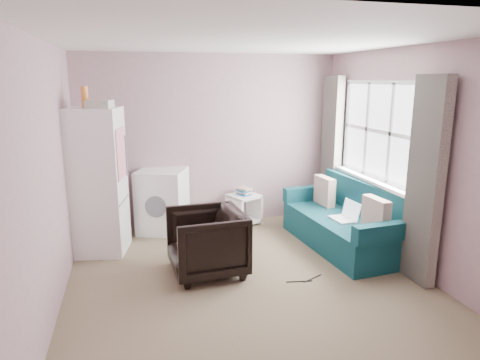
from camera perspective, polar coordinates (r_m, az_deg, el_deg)
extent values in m
cube|color=#7F6D53|center=(4.74, 1.27, -13.66)|extent=(3.80, 4.20, 0.02)
cube|color=silver|center=(4.24, 1.45, 18.32)|extent=(3.80, 4.20, 0.02)
cube|color=#AD888F|center=(6.34, -3.88, 5.21)|extent=(3.80, 0.02, 2.50)
cube|color=#AD888F|center=(2.44, 15.18, -8.55)|extent=(3.80, 0.02, 2.50)
cube|color=#AD888F|center=(4.23, -24.42, -0.04)|extent=(0.02, 4.20, 2.50)
cube|color=#AD888F|center=(5.17, 22.20, 2.41)|extent=(0.02, 4.20, 2.50)
cube|color=white|center=(5.69, 18.07, 6.20)|extent=(0.01, 1.60, 1.20)
imported|color=black|center=(4.81, -4.49, -7.85)|extent=(0.79, 0.83, 0.81)
cube|color=white|center=(5.56, -18.48, -0.23)|extent=(0.73, 0.73, 1.81)
cube|color=slate|center=(5.54, -15.15, -2.53)|extent=(0.12, 0.57, 0.02)
cube|color=slate|center=(5.64, -14.96, 3.16)|extent=(0.03, 0.03, 0.52)
cube|color=white|center=(5.38, -15.56, 3.43)|extent=(0.09, 0.43, 0.62)
cylinder|color=orange|center=(5.49, -19.98, 10.38)|extent=(0.10, 0.10, 0.25)
cube|color=beige|center=(5.29, -18.21, 9.59)|extent=(0.32, 0.36, 0.09)
cube|color=white|center=(6.20, -10.27, -2.71)|extent=(0.82, 0.82, 0.90)
cube|color=slate|center=(6.08, -10.49, 1.03)|extent=(0.76, 0.75, 0.05)
cylinder|color=slate|center=(5.91, -11.18, -3.51)|extent=(0.28, 0.13, 0.30)
cube|color=white|center=(6.40, 0.52, -2.15)|extent=(0.54, 0.54, 0.04)
cube|color=white|center=(6.51, 0.51, -5.37)|extent=(0.54, 0.54, 0.04)
cube|color=white|center=(6.35, -0.80, -4.22)|extent=(0.20, 0.39, 0.46)
cube|color=white|center=(6.57, 1.79, -3.61)|extent=(0.20, 0.39, 0.46)
cube|color=#215C8B|center=(6.39, 0.52, -1.88)|extent=(0.21, 0.24, 0.03)
cube|color=#D0AE8B|center=(6.39, 0.60, -1.63)|extent=(0.22, 0.24, 0.03)
cube|color=#215C8B|center=(6.38, 0.43, -1.41)|extent=(0.20, 0.24, 0.03)
cube|color=#D0AE8B|center=(6.37, 0.61, -1.17)|extent=(0.22, 0.24, 0.03)
cube|color=#134D57|center=(5.77, 13.51, -6.70)|extent=(1.00, 1.87, 0.40)
cube|color=#134D57|center=(5.83, 16.51, -2.34)|extent=(0.33, 1.81, 0.44)
cube|color=#134D57|center=(5.01, 19.09, -6.53)|extent=(0.86, 0.21, 0.20)
cube|color=#134D57|center=(6.40, 9.45, -1.72)|extent=(0.86, 0.21, 0.20)
cube|color=beige|center=(5.23, 17.65, -4.45)|extent=(0.15, 0.41, 0.40)
cube|color=beige|center=(6.15, 11.19, -1.43)|extent=(0.15, 0.41, 0.40)
cube|color=white|center=(5.58, 13.49, -5.09)|extent=(0.26, 0.35, 0.02)
cube|color=silver|center=(5.62, 14.63, -3.83)|extent=(0.09, 0.33, 0.22)
cube|color=white|center=(5.76, 17.05, -0.02)|extent=(0.14, 1.70, 0.04)
cube|color=white|center=(5.78, 17.49, 0.30)|extent=(0.02, 1.68, 0.05)
cube|color=white|center=(5.68, 17.91, 6.20)|extent=(0.02, 1.68, 0.05)
cube|color=white|center=(5.64, 18.35, 12.25)|extent=(0.02, 1.68, 0.05)
cube|color=white|center=(5.03, 22.76, 4.97)|extent=(0.02, 0.05, 1.20)
cube|color=white|center=(5.46, 19.40, 5.83)|extent=(0.02, 0.05, 1.20)
cube|color=white|center=(5.91, 16.54, 6.55)|extent=(0.02, 0.05, 1.20)
cube|color=white|center=(6.37, 14.08, 7.15)|extent=(0.02, 0.05, 1.20)
cube|color=beige|center=(4.82, 23.46, -0.25)|extent=(0.12, 0.46, 2.18)
cube|color=beige|center=(6.62, 12.05, 3.98)|extent=(0.12, 0.46, 2.18)
cylinder|color=black|center=(4.88, 9.65, -12.80)|extent=(0.26, 0.14, 0.01)
cylinder|color=black|center=(4.79, 7.91, -13.25)|extent=(0.29, 0.06, 0.01)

